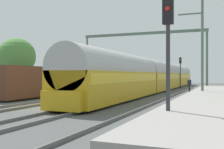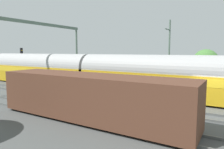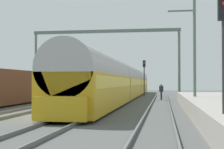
{
  "view_description": "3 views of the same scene",
  "coord_description": "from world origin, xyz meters",
  "px_view_note": "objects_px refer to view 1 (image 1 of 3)",
  "views": [
    {
      "loc": [
        10.16,
        -16.56,
        2.1
      ],
      "look_at": [
        2.09,
        3.51,
        2.13
      ],
      "focal_mm": 44.54,
      "sensor_mm": 36.0,
      "label": 1
    },
    {
      "loc": [
        -16.59,
        -1.64,
        4.32
      ],
      "look_at": [
        -0.39,
        8.08,
        2.2
      ],
      "focal_mm": 33.62,
      "sensor_mm": 36.0,
      "label": 2
    },
    {
      "loc": [
        6.58,
        -18.03,
        1.88
      ],
      "look_at": [
        1.05,
        17.94,
        2.7
      ],
      "focal_mm": 53.94,
      "sensor_mm": 36.0,
      "label": 3
    }
  ],
  "objects_px": {
    "freight_car": "(43,81)",
    "catenary_gantry": "(142,46)",
    "railway_signal_far": "(180,68)",
    "passenger_train": "(159,76)",
    "person_crossing": "(189,84)",
    "railway_signal_near": "(168,47)"
  },
  "relations": [
    {
      "from": "freight_car",
      "to": "catenary_gantry",
      "type": "relative_size",
      "value": 0.77
    },
    {
      "from": "railway_signal_far",
      "to": "freight_car",
      "type": "bearing_deg",
      "value": -116.31
    },
    {
      "from": "passenger_train",
      "to": "person_crossing",
      "type": "xyz_separation_m",
      "value": [
        4.23,
        -2.65,
        -0.94
      ]
    },
    {
      "from": "person_crossing",
      "to": "catenary_gantry",
      "type": "distance_m",
      "value": 8.13
    },
    {
      "from": "passenger_train",
      "to": "railway_signal_far",
      "type": "bearing_deg",
      "value": 72.66
    },
    {
      "from": "passenger_train",
      "to": "railway_signal_near",
      "type": "distance_m",
      "value": 28.78
    },
    {
      "from": "freight_car",
      "to": "passenger_train",
      "type": "bearing_deg",
      "value": 60.28
    },
    {
      "from": "person_crossing",
      "to": "catenary_gantry",
      "type": "bearing_deg",
      "value": 118.62
    },
    {
      "from": "freight_car",
      "to": "person_crossing",
      "type": "xyz_separation_m",
      "value": [
        12.61,
        12.02,
        -0.44
      ]
    },
    {
      "from": "person_crossing",
      "to": "railway_signal_near",
      "type": "bearing_deg",
      "value": -133.91
    },
    {
      "from": "freight_car",
      "to": "railway_signal_near",
      "type": "height_order",
      "value": "railway_signal_near"
    },
    {
      "from": "person_crossing",
      "to": "catenary_gantry",
      "type": "height_order",
      "value": "catenary_gantry"
    },
    {
      "from": "passenger_train",
      "to": "person_crossing",
      "type": "distance_m",
      "value": 5.08
    },
    {
      "from": "passenger_train",
      "to": "freight_car",
      "type": "bearing_deg",
      "value": -119.72
    },
    {
      "from": "person_crossing",
      "to": "railway_signal_near",
      "type": "distance_m",
      "value": 25.57
    },
    {
      "from": "freight_car",
      "to": "catenary_gantry",
      "type": "bearing_deg",
      "value": 64.96
    },
    {
      "from": "passenger_train",
      "to": "catenary_gantry",
      "type": "distance_m",
      "value": 4.64
    },
    {
      "from": "freight_car",
      "to": "catenary_gantry",
      "type": "height_order",
      "value": "catenary_gantry"
    },
    {
      "from": "catenary_gantry",
      "to": "passenger_train",
      "type": "bearing_deg",
      "value": 30.3
    },
    {
      "from": "person_crossing",
      "to": "railway_signal_near",
      "type": "relative_size",
      "value": 0.37
    },
    {
      "from": "passenger_train",
      "to": "person_crossing",
      "type": "height_order",
      "value": "passenger_train"
    },
    {
      "from": "freight_car",
      "to": "railway_signal_far",
      "type": "distance_m",
      "value": 23.27
    }
  ]
}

